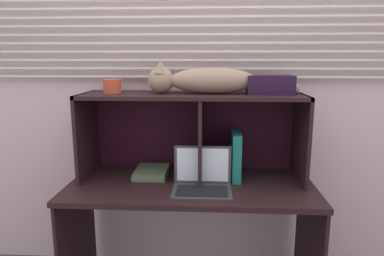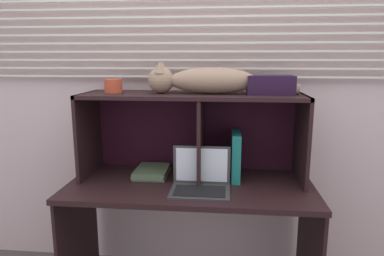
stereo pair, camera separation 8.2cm
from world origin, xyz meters
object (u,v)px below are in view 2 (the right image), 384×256
at_px(book_stack, 152,172).
at_px(storage_box, 270,85).
at_px(binder_upright, 236,156).
at_px(laptop, 201,181).
at_px(small_basket, 113,86).
at_px(cat, 204,81).

height_order(book_stack, storage_box, storage_box).
bearing_deg(binder_upright, laptop, -134.22).
distance_m(book_stack, small_basket, 0.57).
xyz_separation_m(laptop, book_stack, (-0.32, 0.20, -0.02)).
height_order(cat, laptop, cat).
bearing_deg(storage_box, small_basket, 180.00).
xyz_separation_m(binder_upright, book_stack, (-0.51, -0.00, -0.12)).
xyz_separation_m(binder_upright, small_basket, (-0.73, 0.00, 0.41)).
relative_size(cat, laptop, 2.67).
height_order(laptop, binder_upright, binder_upright).
xyz_separation_m(cat, storage_box, (0.38, -0.00, -0.02)).
bearing_deg(laptop, cat, 90.23).
bearing_deg(book_stack, cat, 0.38).
xyz_separation_m(laptop, storage_box, (0.38, 0.20, 0.51)).
height_order(binder_upright, book_stack, binder_upright).
relative_size(laptop, book_stack, 1.23).
xyz_separation_m(cat, laptop, (0.00, -0.20, -0.54)).
bearing_deg(small_basket, cat, 0.00).
distance_m(cat, small_basket, 0.54).
distance_m(laptop, storage_box, 0.67).
height_order(laptop, small_basket, small_basket).
distance_m(cat, storage_box, 0.38).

